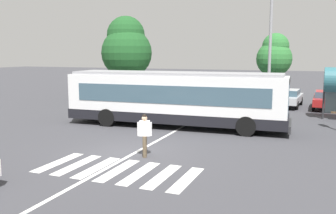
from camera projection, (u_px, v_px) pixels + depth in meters
ground_plane at (129, 153)px, 15.24m from camera, size 160.00×160.00×0.00m
city_transit_bus at (175, 99)px, 20.50m from camera, size 12.46×3.20×3.06m
pedestrian_crossing_street at (145, 133)px, 14.53m from camera, size 0.54×0.39×1.72m
parked_car_white at (156, 92)px, 31.95m from camera, size 2.16×4.63×1.35m
parked_car_black at (188, 92)px, 31.55m from camera, size 2.00×4.56×1.35m
parked_car_blue at (220, 94)px, 30.08m from camera, size 2.27×4.66×1.35m
parked_car_teal at (251, 96)px, 29.23m from camera, size 2.33×4.68×1.35m
parked_car_silver at (288, 97)px, 28.36m from camera, size 2.12×4.61×1.35m
parked_car_red at (327, 99)px, 27.09m from camera, size 1.95×4.54×1.35m
twin_arm_street_lamp at (271, 25)px, 24.27m from camera, size 5.36×0.32×9.70m
background_tree_left at (127, 48)px, 34.15m from camera, size 4.69×4.69×7.55m
background_tree_right at (274, 55)px, 33.59m from camera, size 3.22×3.22×5.94m
crosswalk_painted_stripes at (118, 170)px, 12.93m from camera, size 5.57×2.62×0.01m
lane_center_line at (154, 142)px, 16.99m from camera, size 0.16×24.00×0.01m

